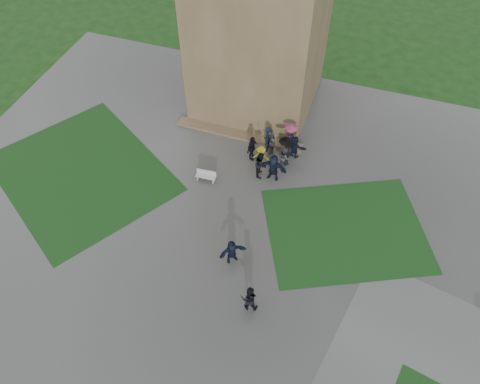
% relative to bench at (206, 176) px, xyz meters
% --- Properties ---
extents(ground, '(120.00, 120.00, 0.00)m').
position_rel_bench_xyz_m(ground, '(0.64, -6.05, -0.40)').
color(ground, black).
extents(plaza, '(34.00, 34.00, 0.02)m').
position_rel_bench_xyz_m(plaza, '(0.64, -4.05, -0.39)').
color(plaza, '#393936').
rests_on(plaza, ground).
extents(lawn_inset_left, '(14.10, 13.46, 0.01)m').
position_rel_bench_xyz_m(lawn_inset_left, '(-7.86, -2.05, -0.38)').
color(lawn_inset_left, black).
rests_on(lawn_inset_left, plaza).
extents(lawn_inset_right, '(11.12, 10.15, 0.01)m').
position_rel_bench_xyz_m(lawn_inset_right, '(9.14, -1.05, -0.38)').
color(lawn_inset_right, black).
rests_on(lawn_inset_right, plaza).
extents(tower_plinth, '(9.00, 0.80, 0.22)m').
position_rel_bench_xyz_m(tower_plinth, '(0.64, 4.55, -0.27)').
color(tower_plinth, brown).
rests_on(tower_plinth, plaza).
extents(bench, '(1.31, 0.48, 0.75)m').
position_rel_bench_xyz_m(bench, '(0.00, 0.00, 0.00)').
color(bench, '#B0AFAB').
rests_on(bench, plaza).
extents(visitor_cluster, '(3.83, 3.44, 2.59)m').
position_rel_bench_xyz_m(visitor_cluster, '(3.72, 2.74, 0.77)').
color(visitor_cluster, black).
rests_on(visitor_cluster, plaza).
extents(pedestrian_mid, '(1.51, 1.43, 1.65)m').
position_rel_bench_xyz_m(pedestrian_mid, '(3.53, -5.10, 0.44)').
color(pedestrian_mid, black).
rests_on(pedestrian_mid, plaza).
extents(pedestrian_near, '(0.96, 0.66, 1.81)m').
position_rel_bench_xyz_m(pedestrian_near, '(5.30, -7.49, 0.52)').
color(pedestrian_near, black).
rests_on(pedestrian_near, plaza).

